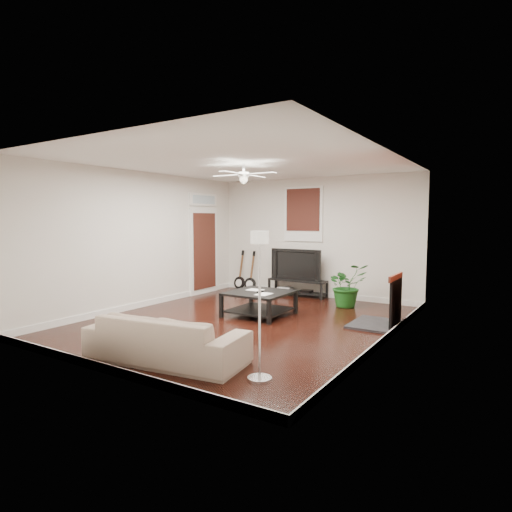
{
  "coord_description": "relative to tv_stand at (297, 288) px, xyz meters",
  "views": [
    {
      "loc": [
        4.15,
        -6.15,
        1.83
      ],
      "look_at": [
        0.0,
        0.4,
        1.15
      ],
      "focal_mm": 29.62,
      "sensor_mm": 36.0,
      "label": 1
    }
  ],
  "objects": [
    {
      "name": "room",
      "position": [
        0.34,
        -2.78,
        1.2
      ],
      "size": [
        5.01,
        6.01,
        2.81
      ],
      "color": "black",
      "rests_on": "ground"
    },
    {
      "name": "brick_accent",
      "position": [
        2.82,
        -1.78,
        1.2
      ],
      "size": [
        0.02,
        2.2,
        2.8
      ],
      "primitive_type": "cube",
      "color": "brown",
      "rests_on": "floor"
    },
    {
      "name": "fireplace",
      "position": [
        2.54,
        -1.78,
        0.26
      ],
      "size": [
        0.8,
        1.1,
        0.92
      ],
      "primitive_type": "cube",
      "color": "black",
      "rests_on": "floor"
    },
    {
      "name": "window_back",
      "position": [
        0.04,
        0.19,
        1.75
      ],
      "size": [
        1.0,
        0.06,
        1.3
      ],
      "primitive_type": "cube",
      "color": "#39140F",
      "rests_on": "wall_back"
    },
    {
      "name": "door_left",
      "position": [
        -2.12,
        -0.88,
        1.05
      ],
      "size": [
        0.08,
        1.0,
        2.5
      ],
      "primitive_type": "cube",
      "color": "white",
      "rests_on": "wall_left"
    },
    {
      "name": "tv_stand",
      "position": [
        0.0,
        0.0,
        0.0
      ],
      "size": [
        1.42,
        0.38,
        0.4
      ],
      "primitive_type": "cube",
      "color": "black",
      "rests_on": "floor"
    },
    {
      "name": "tv",
      "position": [
        0.0,
        0.02,
        0.57
      ],
      "size": [
        1.27,
        0.17,
        0.73
      ],
      "primitive_type": "imported",
      "color": "black",
      "rests_on": "tv_stand"
    },
    {
      "name": "coffee_table",
      "position": [
        0.31,
        -2.22,
        0.03
      ],
      "size": [
        1.1,
        1.1,
        0.46
      ],
      "primitive_type": "cube",
      "rotation": [
        0.0,
        0.0,
        0.01
      ],
      "color": "black",
      "rests_on": "floor"
    },
    {
      "name": "sofa",
      "position": [
        0.67,
        -5.06,
        0.11
      ],
      "size": [
        2.19,
        1.12,
        0.61
      ],
      "primitive_type": "imported",
      "rotation": [
        0.0,
        0.0,
        3.29
      ],
      "color": "#BDA88D",
      "rests_on": "floor"
    },
    {
      "name": "floor_lamp",
      "position": [
        2.02,
        -4.96,
        0.66
      ],
      "size": [
        0.32,
        0.32,
        1.71
      ],
      "primitive_type": null,
      "rotation": [
        0.0,
        0.0,
        0.15
      ],
      "color": "silver",
      "rests_on": "floor"
    },
    {
      "name": "potted_plant",
      "position": [
        1.43,
        -0.57,
        0.26
      ],
      "size": [
        1.07,
        1.09,
        0.91
      ],
      "primitive_type": "imported",
      "rotation": [
        0.0,
        0.0,
        0.88
      ],
      "color": "#19581A",
      "rests_on": "floor"
    },
    {
      "name": "guitar_left",
      "position": [
        -1.66,
        -0.03,
        0.32
      ],
      "size": [
        0.33,
        0.25,
        1.03
      ],
      "primitive_type": null,
      "rotation": [
        0.0,
        0.0,
        -0.07
      ],
      "color": "black",
      "rests_on": "floor"
    },
    {
      "name": "guitar_right",
      "position": [
        -1.31,
        -0.06,
        0.32
      ],
      "size": [
        0.33,
        0.24,
        1.03
      ],
      "primitive_type": null,
      "rotation": [
        0.0,
        0.0,
        0.04
      ],
      "color": "black",
      "rests_on": "floor"
    },
    {
      "name": "ceiling_fan",
      "position": [
        0.34,
        -2.78,
        2.4
      ],
      "size": [
        1.24,
        1.24,
        0.32
      ],
      "primitive_type": null,
      "color": "white",
      "rests_on": "ceiling"
    }
  ]
}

